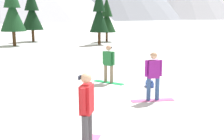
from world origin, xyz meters
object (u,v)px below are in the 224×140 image
at_px(snowboarder_background, 109,63).
at_px(pine_tree_young, 32,12).
at_px(pine_tree_twin, 99,13).
at_px(pine_tree_broad, 107,18).
at_px(backpack_blue, 150,84).
at_px(snowboarder_midground, 153,75).
at_px(snowboarder_foreground, 87,109).
at_px(pine_tree_short, 12,9).

xyz_separation_m(snowboarder_background, pine_tree_young, (-3.76, 21.86, 2.52)).
height_order(pine_tree_twin, pine_tree_broad, pine_tree_twin).
height_order(backpack_blue, pine_tree_broad, pine_tree_broad).
distance_m(snowboarder_background, pine_tree_broad, 20.17).
xyz_separation_m(snowboarder_midground, snowboarder_background, (-0.90, 3.03, -0.03)).
height_order(snowboarder_foreground, pine_tree_young, pine_tree_young).
bearing_deg(pine_tree_broad, backpack_blue, -98.23).
height_order(snowboarder_foreground, snowboarder_midground, snowboarder_foreground).
xyz_separation_m(pine_tree_twin, pine_tree_broad, (1.50, 2.98, -0.49)).
distance_m(snowboarder_foreground, snowboarder_midground, 4.21).
height_order(snowboarder_midground, pine_tree_young, pine_tree_young).
distance_m(backpack_blue, pine_tree_short, 20.35).
bearing_deg(snowboarder_midground, backpack_blue, 71.13).
distance_m(snowboarder_background, backpack_blue, 2.07).
height_order(snowboarder_midground, pine_tree_broad, pine_tree_broad).
bearing_deg(snowboarder_background, pine_tree_young, 99.75).
relative_size(snowboarder_midground, pine_tree_short, 0.27).
bearing_deg(pine_tree_short, pine_tree_twin, -7.02).
height_order(snowboarder_midground, pine_tree_twin, pine_tree_twin).
bearing_deg(backpack_blue, snowboarder_background, 143.91).
bearing_deg(pine_tree_broad, snowboarder_background, -103.07).
relative_size(snowboarder_background, pine_tree_broad, 0.34).
relative_size(snowboarder_foreground, snowboarder_background, 1.05).
bearing_deg(snowboarder_midground, pine_tree_twin, 83.77).
height_order(snowboarder_foreground, pine_tree_twin, pine_tree_twin).
height_order(backpack_blue, pine_tree_short, pine_tree_short).
relative_size(snowboarder_background, pine_tree_short, 0.26).
bearing_deg(pine_tree_short, pine_tree_young, 67.57).
bearing_deg(snowboarder_foreground, pine_tree_short, 98.40).
distance_m(pine_tree_short, pine_tree_young, 4.57).
distance_m(snowboarder_midground, pine_tree_young, 25.44).
bearing_deg(pine_tree_twin, snowboarder_midground, -96.23).
distance_m(snowboarder_foreground, pine_tree_broad, 26.55).
height_order(snowboarder_background, backpack_blue, snowboarder_background).
bearing_deg(pine_tree_broad, pine_tree_short, -169.14).
distance_m(snowboarder_midground, snowboarder_background, 3.16).
bearing_deg(pine_tree_young, snowboarder_midground, -79.42).
relative_size(snowboarder_background, backpack_blue, 3.11).
height_order(snowboarder_midground, pine_tree_short, pine_tree_short).
distance_m(snowboarder_background, pine_tree_twin, 17.03).
xyz_separation_m(snowboarder_background, pine_tree_short, (-5.50, 17.64, 2.71)).
bearing_deg(pine_tree_twin, pine_tree_short, 172.98).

